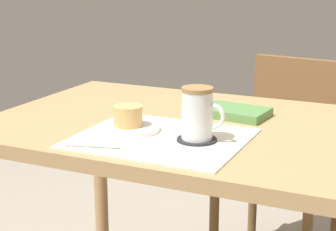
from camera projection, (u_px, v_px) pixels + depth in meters
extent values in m
cylinder|color=tan|center=(101.00, 188.00, 2.10)|extent=(0.05, 0.05, 0.71)
cube|color=tan|center=(193.00, 129.00, 1.52)|extent=(1.11, 0.74, 0.04)
cylinder|color=brown|center=(214.00, 230.00, 2.10)|extent=(0.04, 0.04, 0.40)
cylinder|color=brown|center=(336.00, 218.00, 2.21)|extent=(0.04, 0.04, 0.40)
cylinder|color=brown|center=(253.00, 199.00, 2.39)|extent=(0.04, 0.04, 0.40)
cube|color=brown|center=(279.00, 171.00, 2.10)|extent=(0.47, 0.47, 0.04)
cube|color=brown|center=(300.00, 106.00, 2.20)|extent=(0.39, 0.08, 0.38)
cube|color=silver|center=(161.00, 138.00, 1.37)|extent=(0.41, 0.35, 0.00)
cylinder|color=white|center=(128.00, 128.00, 1.43)|extent=(0.16, 0.16, 0.01)
cylinder|color=#E0A860|center=(128.00, 116.00, 1.42)|extent=(0.07, 0.07, 0.05)
cylinder|color=#232328|center=(197.00, 140.00, 1.35)|extent=(0.10, 0.10, 0.00)
cylinder|color=white|center=(197.00, 115.00, 1.33)|extent=(0.07, 0.07, 0.12)
cylinder|color=#9E7547|center=(197.00, 89.00, 1.31)|extent=(0.08, 0.08, 0.01)
torus|color=white|center=(213.00, 116.00, 1.31)|extent=(0.06, 0.01, 0.06)
cylinder|color=silver|center=(92.00, 145.00, 1.30)|extent=(0.13, 0.05, 0.01)
cube|color=#598C4C|center=(235.00, 112.00, 1.58)|extent=(0.19, 0.14, 0.02)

